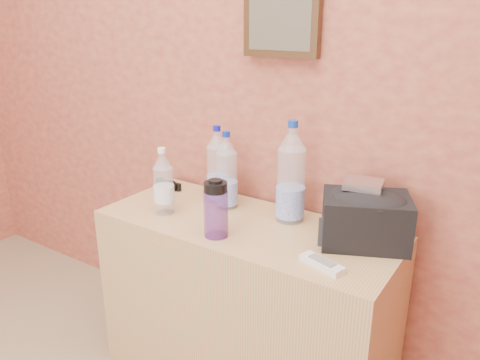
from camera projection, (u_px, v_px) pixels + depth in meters
name	position (u px, v px, depth m)	size (l,w,h in m)	color
picture_frame	(281.00, 21.00, 1.66)	(0.30, 0.03, 0.25)	#382311
dresser	(245.00, 304.00, 1.83)	(1.12, 0.46, 0.70)	tan
pet_large_a	(217.00, 168.00, 1.89)	(0.09, 0.09, 0.31)	silver
pet_large_b	(227.00, 174.00, 1.83)	(0.08, 0.08, 0.31)	silver
pet_large_c	(291.00, 178.00, 1.69)	(0.10, 0.10, 0.38)	silver
pet_small	(164.00, 185.00, 1.78)	(0.07, 0.07, 0.26)	silver
nalgene_bottle	(216.00, 209.00, 1.59)	(0.08, 0.08, 0.21)	#622991
sunglasses	(168.00, 185.00, 2.06)	(0.14, 0.05, 0.03)	black
ac_remote	(322.00, 264.00, 1.42)	(0.15, 0.05, 0.02)	silver
toiletry_bag	(366.00, 217.00, 1.54)	(0.28, 0.20, 0.19)	black
foil_packet	(364.00, 184.00, 1.52)	(0.12, 0.10, 0.03)	silver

